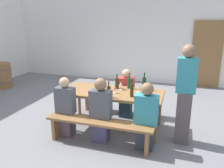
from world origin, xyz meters
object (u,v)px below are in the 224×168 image
object	(u,v)px
wine_bottle_3	(144,83)
wine_glass_3	(115,87)
bench_near	(99,126)
seated_guest_far_0	(126,94)
wooden_door	(206,55)
bench_far	(122,99)
wine_glass_1	(121,84)
seated_guest_near_0	(66,108)
standing_host	(185,96)
wine_bottle_4	(132,90)
seated_guest_near_2	(146,118)
wine_glass_2	(106,86)
wine_bottle_1	(117,83)
wine_barrel	(2,75)
wine_bottle_2	(129,83)
wine_glass_0	(138,87)
wine_bottle_0	(109,91)
tasting_table	(112,95)
seated_guest_near_1	(101,112)

from	to	relation	value
wine_bottle_3	wine_glass_3	size ratio (longest dim) A/B	2.00
bench_near	seated_guest_far_0	world-z (taller)	seated_guest_far_0
wooden_door	bench_far	distance (m)	3.57
wine_glass_1	seated_guest_near_0	bearing A→B (deg)	-138.88
standing_host	wine_bottle_3	bearing A→B (deg)	-33.45
bench_near	wine_bottle_4	distance (m)	0.87
wine_bottle_3	seated_guest_near_2	bearing A→B (deg)	-77.57
wine_bottle_3	bench_far	bearing A→B (deg)	144.61
wine_glass_1	wine_glass_2	world-z (taller)	wine_glass_1
wine_bottle_1	wine_barrel	distance (m)	4.49
wine_bottle_2	wine_glass_3	bearing A→B (deg)	-115.29
wine_bottle_3	seated_guest_far_0	distance (m)	0.62
bench_near	standing_host	distance (m)	1.54
wooden_door	wine_barrel	size ratio (longest dim) A/B	2.65
wine_glass_1	wine_glass_3	xyz separation A→B (m)	(-0.05, -0.24, -0.00)
wine_bottle_3	standing_host	world-z (taller)	standing_host
seated_guest_near_2	wine_bottle_3	bearing A→B (deg)	12.43
wine_bottle_4	wine_glass_3	xyz separation A→B (m)	(-0.35, 0.10, -0.01)
wine_glass_2	wine_barrel	size ratio (longest dim) A/B	0.20
wine_bottle_4	wine_barrel	world-z (taller)	wine_bottle_4
wine_glass_0	standing_host	distance (m)	0.90
wine_bottle_2	wine_glass_2	size ratio (longest dim) A/B	1.97
wine_glass_3	wooden_door	bearing A→B (deg)	62.94
wine_glass_1	seated_guest_near_2	size ratio (longest dim) A/B	0.14
seated_guest_near_0	seated_guest_far_0	distance (m)	1.44
wine_glass_2	bench_near	bearing A→B (deg)	-80.38
wine_barrel	wine_bottle_0	bearing A→B (deg)	-24.45
wine_bottle_1	wine_glass_2	world-z (taller)	wine_bottle_1
bench_far	wine_bottle_4	distance (m)	1.14
wine_glass_2	bench_far	bearing A→B (deg)	81.43
wine_glass_2	seated_guest_near_0	xyz separation A→B (m)	(-0.59, -0.54, -0.33)
wine_bottle_0	wine_barrel	distance (m)	4.71
seated_guest_near_2	seated_guest_far_0	distance (m)	1.32
bench_near	seated_guest_near_0	bearing A→B (deg)	167.99
standing_host	tasting_table	bearing A→B (deg)	-7.94
wine_bottle_1	wine_bottle_3	world-z (taller)	wine_bottle_3
wine_glass_1	seated_guest_near_2	world-z (taller)	seated_guest_near_2
wine_glass_0	seated_guest_near_2	world-z (taller)	seated_guest_near_2
wooden_door	standing_host	size ratio (longest dim) A/B	1.22
bench_far	wine_glass_1	bearing A→B (deg)	-76.75
wine_glass_1	seated_guest_far_0	distance (m)	0.56
wine_bottle_0	wine_glass_2	size ratio (longest dim) A/B	1.85
bench_near	wine_glass_2	distance (m)	0.86
wine_glass_0	seated_guest_near_0	size ratio (longest dim) A/B	0.14
bench_far	wooden_door	bearing A→B (deg)	55.59
wine_glass_3	standing_host	xyz separation A→B (m)	(1.27, -0.10, -0.01)
wine_glass_1	tasting_table	bearing A→B (deg)	-131.74
tasting_table	seated_guest_near_1	size ratio (longest dim) A/B	1.70
wine_bottle_2	wine_barrel	xyz separation A→B (m)	(-4.49, 1.29, -0.47)
wine_bottle_0	wine_bottle_3	xyz separation A→B (m)	(0.52, 0.67, 0.02)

